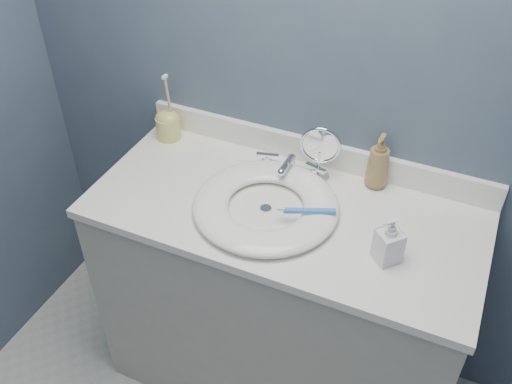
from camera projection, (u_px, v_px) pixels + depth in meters
The scene contains 12 objects.
back_wall at pixel (321, 76), 1.75m from camera, with size 2.20×0.02×2.40m, color #424C63.
vanity_cabinet at pixel (280, 303), 2.05m from camera, with size 1.20×0.55×0.85m, color #B2ACA3.
countertop at pixel (284, 212), 1.77m from camera, with size 1.22×0.57×0.03m, color white.
backsplash at pixel (314, 151), 1.91m from camera, with size 1.22×0.02×0.09m, color white.
basin at pixel (266, 205), 1.74m from camera, with size 0.45×0.45×0.04m, color white, non-canonical shape.
drain at pixel (266, 209), 1.75m from camera, with size 0.04×0.04×0.01m, color silver.
faucet at pixel (290, 167), 1.87m from camera, with size 0.25×0.13×0.07m.
makeup_mirror at pixel (320, 151), 1.81m from camera, with size 0.13×0.08×0.20m.
soap_bottle_amber at pixel (379, 161), 1.79m from camera, with size 0.07×0.07×0.19m, color olive.
soap_bottle_clear at pixel (389, 240), 1.55m from camera, with size 0.07×0.07×0.15m, color silver.
toothbrush_holder at pixel (168, 124), 2.02m from camera, with size 0.09×0.09×0.25m.
toothbrush_lying at pixel (307, 211), 1.68m from camera, with size 0.17×0.08×0.02m.
Camera 1 is at (0.46, -0.27, 2.04)m, focal length 40.00 mm.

